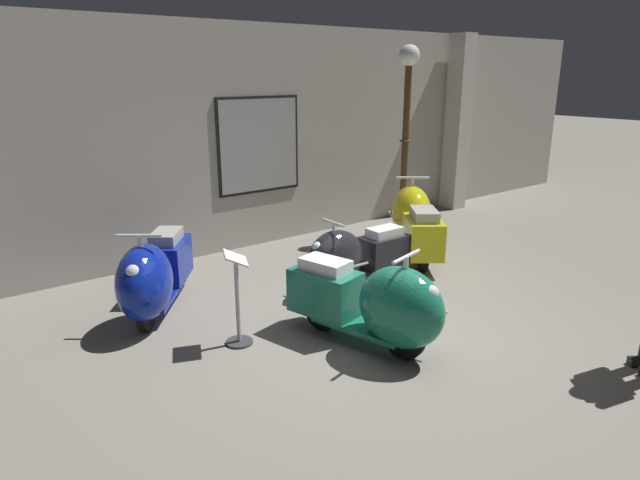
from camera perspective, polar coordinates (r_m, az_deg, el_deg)
ground_plane at (r=6.06m, az=6.50°, el=-9.29°), size 60.00×60.00×0.00m
showroom_back_wall at (r=8.51m, az=-9.38°, el=10.08°), size 18.00×0.63×3.36m
scooter_0 at (r=6.45m, az=-16.84°, el=-3.57°), size 1.46×1.69×1.07m
scooter_1 at (r=5.51m, az=5.81°, el=-6.54°), size 0.89×1.79×1.05m
scooter_2 at (r=6.97m, az=3.20°, el=-1.80°), size 1.55×0.51×0.94m
scooter_3 at (r=8.41m, az=9.72°, el=1.91°), size 1.54×1.80×1.14m
lamppost at (r=9.10m, az=8.86°, el=11.59°), size 0.33×0.33×3.07m
info_stanchion at (r=5.66m, az=-8.46°, el=-6.82°), size 0.33×0.38×0.98m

